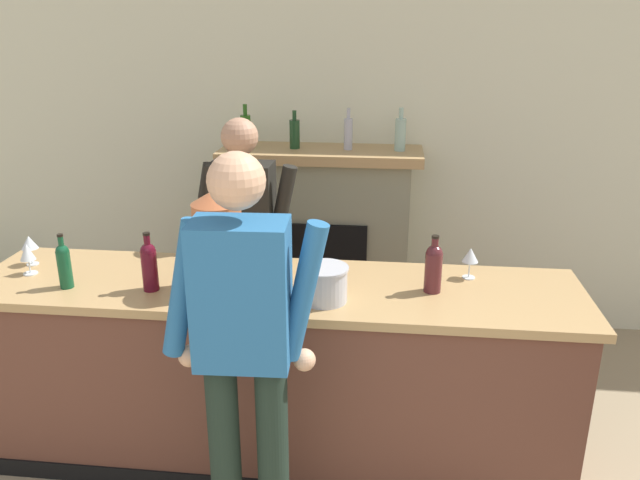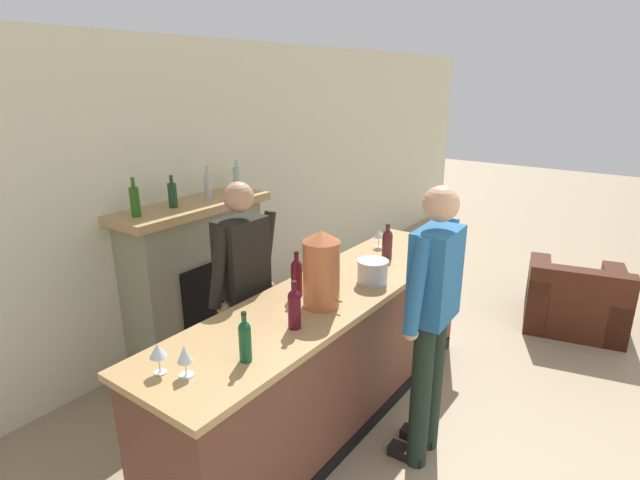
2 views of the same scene
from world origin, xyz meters
name	(u,v)px [view 1 (image 1 of 2)]	position (x,y,z in m)	size (l,w,h in m)	color
wall_back_panel	(342,146)	(0.00, 4.51, 1.38)	(12.00, 0.07, 2.75)	beige
bar_counter	(276,372)	(-0.20, 2.74, 0.51)	(3.06, 0.73, 1.02)	brown
fireplace_stone	(321,241)	(-0.13, 4.25, 0.71)	(1.42, 0.52, 1.71)	gray
person_customer	(245,358)	(-0.18, 2.01, 1.03)	(0.66, 0.31, 1.84)	#1D2B22
person_bartender	(244,251)	(-0.48, 3.31, 0.97)	(0.66, 0.31, 1.76)	#413D3B
copper_dispenser	(218,240)	(-0.45, 2.65, 1.27)	(0.24, 0.28, 0.51)	#C06338
ice_bucket_steel	(324,284)	(0.07, 2.58, 1.11)	(0.23, 0.23, 0.17)	silver
wine_bottle_chardonnay_pale	(237,246)	(-0.41, 2.88, 1.16)	(0.08, 0.08, 0.31)	#53111D
wine_bottle_port_short	(149,264)	(-0.78, 2.60, 1.15)	(0.08, 0.08, 0.30)	#4F0D1C
wine_bottle_merlot_tall	(434,266)	(0.58, 2.74, 1.15)	(0.08, 0.08, 0.29)	#4F1E22
wine_bottle_burgundy_dark	(64,264)	(-1.20, 2.59, 1.14)	(0.07, 0.07, 0.28)	#124A2A
wine_glass_front_right	(470,256)	(0.78, 2.93, 1.14)	(0.08, 0.08, 0.16)	silver
wine_glass_mid_counter	(29,243)	(-1.54, 2.85, 1.14)	(0.09, 0.09, 0.16)	silver
wine_glass_near_bucket	(27,253)	(-1.48, 2.73, 1.13)	(0.08, 0.08, 0.17)	silver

